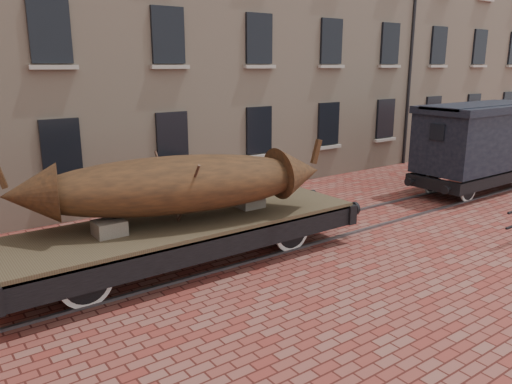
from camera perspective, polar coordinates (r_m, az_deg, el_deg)
ground at (r=14.48m, az=8.85°, el=-4.00°), size 90.00×90.00×0.00m
warehouse_cream at (r=23.58m, az=-3.25°, el=20.37°), size 40.00×10.19×14.00m
rail_track at (r=14.47m, az=8.86°, el=-3.89°), size 30.00×1.52×0.06m
flatcar_wagon at (r=11.49m, az=-7.98°, el=-4.22°), size 9.37×2.54×1.41m
iron_boat at (r=11.11m, az=-9.04°, el=0.91°), size 7.09×3.45×1.69m
goods_van at (r=19.78m, az=24.29°, el=5.76°), size 6.15×2.24×3.18m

